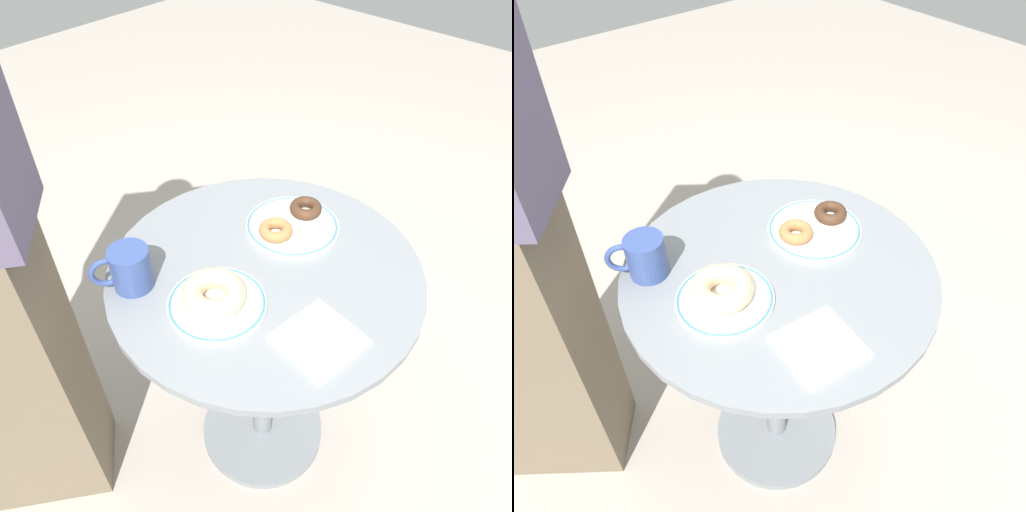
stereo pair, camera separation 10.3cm
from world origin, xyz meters
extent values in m
cube|color=#9E9389|center=(0.00, 0.00, -0.01)|extent=(7.00, 7.00, 0.02)
cylinder|color=slate|center=(0.00, 0.00, 0.69)|extent=(0.67, 0.67, 0.02)
cylinder|color=slate|center=(0.00, 0.00, 0.35)|extent=(0.06, 0.06, 0.66)
cylinder|color=slate|center=(0.00, 0.00, 0.01)|extent=(0.36, 0.36, 0.03)
cylinder|color=white|center=(-0.14, 0.00, 0.71)|extent=(0.20, 0.20, 0.01)
torus|color=#3D75BC|center=(-0.14, 0.00, 0.71)|extent=(0.19, 0.19, 0.01)
cylinder|color=white|center=(0.14, 0.04, 0.71)|extent=(0.21, 0.21, 0.01)
torus|color=#3D75BC|center=(0.14, 0.04, 0.71)|extent=(0.21, 0.21, 0.01)
torus|color=#E0B789|center=(-0.14, 0.01, 0.73)|extent=(0.15, 0.15, 0.04)
torus|color=#422819|center=(0.20, 0.05, 0.73)|extent=(0.11, 0.11, 0.03)
torus|color=#A36B3D|center=(0.09, 0.05, 0.73)|extent=(0.11, 0.11, 0.03)
cube|color=white|center=(-0.08, -0.20, 0.70)|extent=(0.16, 0.15, 0.01)
cylinder|color=#334784|center=(-0.22, 0.17, 0.75)|extent=(0.08, 0.08, 0.09)
torus|color=#334784|center=(-0.26, 0.19, 0.75)|extent=(0.07, 0.04, 0.07)
cube|color=brown|center=(-0.50, 0.39, 0.44)|extent=(0.42, 0.40, 0.88)
camera|label=1|loc=(-0.57, -0.50, 1.45)|focal=35.14mm
camera|label=2|loc=(-0.50, -0.57, 1.45)|focal=35.14mm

